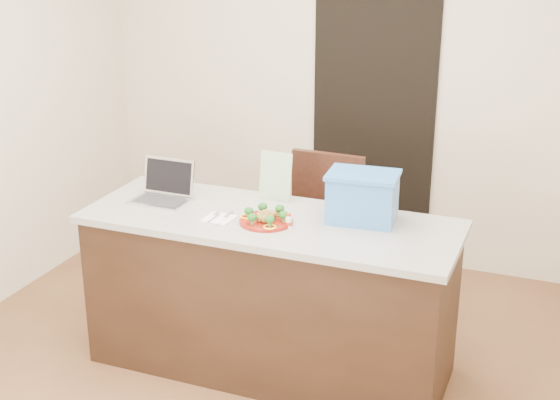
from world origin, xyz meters
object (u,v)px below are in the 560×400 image
at_px(yogurt_bottle, 289,222).
at_px(blue_box, 362,197).
at_px(chair, 321,228).
at_px(plate, 266,221).
at_px(napkin, 219,218).
at_px(laptop, 164,189).
at_px(island, 270,294).

bearing_deg(yogurt_bottle, blue_box, 35.65).
bearing_deg(yogurt_bottle, chair, 95.80).
relative_size(plate, napkin, 1.89).
relative_size(laptop, blue_box, 0.82).
bearing_deg(laptop, napkin, -20.46).
xyz_separation_m(island, chair, (0.07, 0.68, 0.15)).
xyz_separation_m(plate, yogurt_bottle, (0.14, -0.02, 0.02)).
distance_m(plate, blue_box, 0.53).
height_order(plate, napkin, plate).
distance_m(napkin, blue_box, 0.78).
bearing_deg(napkin, plate, 9.20).
xyz_separation_m(yogurt_bottle, laptop, (-0.82, 0.14, 0.03)).
relative_size(island, yogurt_bottle, 26.69).
distance_m(napkin, chair, 0.91).
xyz_separation_m(laptop, blue_box, (1.15, 0.10, 0.07)).
bearing_deg(laptop, yogurt_bottle, -9.06).
bearing_deg(chair, blue_box, -50.43).
distance_m(napkin, yogurt_bottle, 0.40).
bearing_deg(blue_box, chair, 122.47).
height_order(yogurt_bottle, chair, chair).
bearing_deg(napkin, laptop, 158.85).
bearing_deg(blue_box, island, -167.28).
height_order(plate, laptop, laptop).
xyz_separation_m(napkin, blue_box, (0.73, 0.26, 0.13)).
height_order(island, laptop, laptop).
distance_m(island, blue_box, 0.77).
bearing_deg(plate, island, 96.76).
distance_m(yogurt_bottle, blue_box, 0.42).
height_order(plate, chair, chair).
xyz_separation_m(laptop, chair, (0.74, 0.63, -0.37)).
relative_size(napkin, laptop, 0.47).
distance_m(plate, napkin, 0.26).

